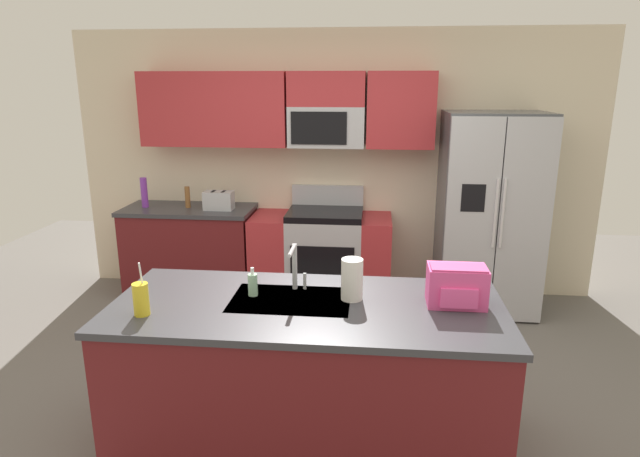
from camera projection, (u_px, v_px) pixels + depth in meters
The scene contains 14 objects.
ground_plane at pixel (309, 398), 3.68m from camera, with size 9.00×9.00×0.00m, color #66605B.
kitchen_wall_unit at pixel (319, 148), 5.31m from camera, with size 5.20×0.43×2.60m.
back_counter at pixel (191, 251), 5.43m from camera, with size 1.28×0.63×0.90m.
range_oven at pixel (321, 255), 5.30m from camera, with size 1.36×0.61×1.10m.
refrigerator at pixel (489, 214), 4.96m from camera, with size 0.90×0.76×1.85m.
island_counter at pixel (307, 375), 3.12m from camera, with size 2.20×0.96×0.90m.
toaster at pixel (219, 200), 5.21m from camera, with size 0.28×0.16×0.18m.
pepper_mill at pixel (188, 197), 5.28m from camera, with size 0.05×0.05×0.21m, color brown.
bottle_purple at pixel (144, 192), 5.29m from camera, with size 0.07×0.07×0.30m, color purple.
sink_faucet at pixel (295, 264), 3.15m from camera, with size 0.08×0.21×0.28m.
drink_cup_yellow at pixel (141, 299), 2.84m from camera, with size 0.08×0.08×0.30m.
soap_dispenser at pixel (253, 284), 3.11m from camera, with size 0.06×0.06×0.17m.
paper_towel_roll at pixel (352, 279), 3.04m from camera, with size 0.12×0.12×0.24m, color white.
backpack at pixel (457, 285), 2.96m from camera, with size 0.32×0.22×0.23m.
Camera 1 is at (0.40, -3.22, 2.10)m, focal length 30.08 mm.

